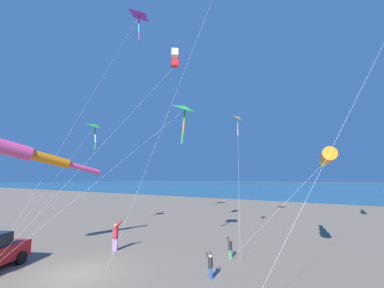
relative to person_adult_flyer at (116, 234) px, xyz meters
name	(u,v)px	position (x,y,z in m)	size (l,w,h in m)	color
ground_plane	(78,274)	(3.67, 1.71, -1.02)	(600.00, 600.00, 0.00)	#756654
ocean_water_strip	(340,186)	(-161.33, 1.71, -1.01)	(240.00, 600.00, 0.01)	#285B7A
person_adult_flyer	(116,234)	(0.00, 0.00, 0.00)	(0.61, 0.67, 1.86)	#8E6B9E
person_child_green_jacket	(210,264)	(0.57, 7.45, -0.37)	(0.38, 0.42, 1.18)	#335199
person_child_grey_jacket	(230,247)	(-2.71, 6.91, -0.37)	(0.27, 0.35, 1.18)	#3D7F51
kite_windsock_teal_far_right	(326,158)	(-6.28, 11.88, 4.88)	(7.59, 5.66, 6.41)	orange
kite_box_rainbow_low_near	(174,58)	(-4.16, 1.47, 13.47)	(11.74, 2.52, 15.25)	white
kite_delta_black_fish_shape	(95,126)	(-2.74, -6.74, 8.43)	(9.69, 4.94, 9.83)	green
kite_delta_purple_drifting	(185,109)	(-2.67, 3.63, 8.47)	(11.70, 3.98, 9.93)	green
kite_delta_magenta_far_left	(238,119)	(-7.16, 5.67, 8.40)	(5.55, 2.51, 9.73)	yellow
kite_delta_striped_overhead	(139,15)	(-5.54, -4.28, 20.30)	(11.90, 1.79, 21.68)	purple
kite_windsock_long_streamer_left	(32,155)	(3.80, -3.77, 5.13)	(12.66, 2.69, 7.14)	#EF4C93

